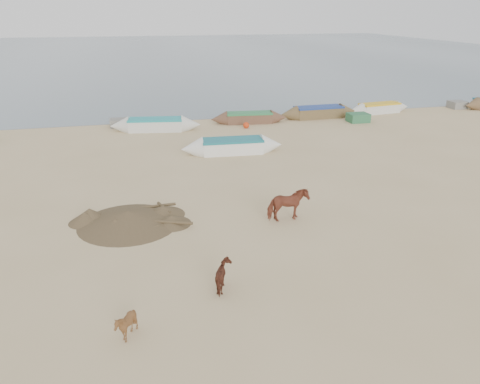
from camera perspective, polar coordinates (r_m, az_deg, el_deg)
The scene contains 9 objects.
ground at distance 16.02m, azimuth 3.47°, elevation -8.44°, with size 140.00×140.00×0.00m, color tan.
sea at distance 95.65m, azimuth -11.77°, elevation 16.27°, with size 160.00×160.00×0.00m, color slate.
cow_adult at distance 18.73m, azimuth 5.84°, elevation -1.58°, with size 0.73×1.61×1.36m, color brown.
calf_front at distance 12.79m, azimuth -13.74°, elevation -15.46°, with size 0.68×0.77×0.85m, color brown.
calf_right at distance 14.33m, azimuth -1.87°, elevation -10.25°, with size 0.89×0.76×0.89m, color #56291B.
near_canoe at distance 27.67m, azimuth -0.96°, elevation 5.63°, with size 6.02×1.38×0.85m, color white, non-canonical shape.
debris_pile at distance 19.04m, azimuth -13.47°, elevation -3.03°, with size 4.00×4.00×0.55m, color brown.
waterline_canoes at distance 35.08m, azimuth -2.92°, elevation 9.01°, with size 55.73×4.08×0.91m.
beach_clutter at distance 34.82m, azimuth 0.68°, elevation 8.73°, with size 45.96×3.90×0.64m.
Camera 1 is at (-4.26, -13.22, 7.98)m, focal length 35.00 mm.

